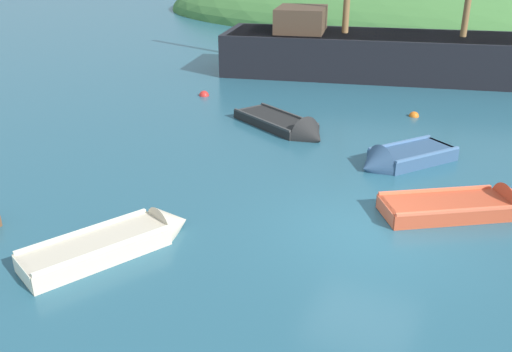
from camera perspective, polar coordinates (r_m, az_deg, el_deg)
name	(u,v)px	position (r m, az deg, el deg)	size (l,w,h in m)	color
ground_plane	(370,232)	(12.65, 11.57, -5.67)	(120.00, 120.00, 0.00)	#285B70
shore_hill	(408,18)	(47.67, 15.29, 15.39)	(42.22, 23.88, 8.13)	#477F3D
sailing_ship	(391,61)	(27.03, 13.71, 11.41)	(18.38, 7.97, 11.41)	black
rowboat_far	(120,243)	(12.06, -13.77, -6.68)	(2.41, 3.77, 1.02)	beige
rowboat_outer_left	(399,160)	(16.46, 14.49, 1.59)	(2.69, 3.17, 1.16)	#335175
rowboat_outer_right	(469,208)	(14.12, 21.02, -3.09)	(3.66, 3.06, 1.14)	#C64C2D
rowboat_portside	(289,128)	(18.79, 3.39, 4.90)	(4.04, 2.85, 1.23)	black
buoy_orange	(414,116)	(21.12, 15.88, 5.90)	(0.36, 0.36, 0.36)	orange
buoy_red	(204,96)	(23.14, -5.35, 8.20)	(0.41, 0.41, 0.41)	red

